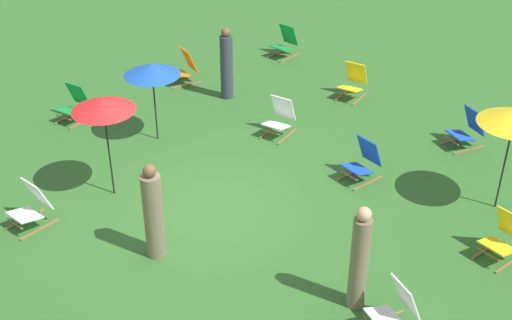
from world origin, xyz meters
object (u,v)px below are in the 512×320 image
at_px(deckchair_5, 363,162).
at_px(deckchair_0, 467,130).
at_px(umbrella_1, 103,105).
at_px(deckchair_8, 395,310).
at_px(umbrella_0, 152,69).
at_px(deckchair_7, 353,82).
at_px(person_0, 359,260).
at_px(deckchair_3, 504,237).
at_px(deckchair_2, 184,68).
at_px(person_1, 227,65).
at_px(person_2, 153,214).
at_px(deckchair_1, 74,104).
at_px(deckchair_9, 285,43).
at_px(deckchair_6, 32,206).
at_px(deckchair_10, 280,118).

bearing_deg(deckchair_5, deckchair_0, 80.55).
bearing_deg(umbrella_1, deckchair_0, 63.08).
relative_size(deckchair_8, umbrella_0, 0.52).
xyz_separation_m(deckchair_7, person_0, (4.68, -5.12, 0.46)).
bearing_deg(deckchair_7, deckchair_3, -41.35).
xyz_separation_m(deckchair_2, umbrella_1, (3.06, -3.81, 1.43)).
bearing_deg(umbrella_0, deckchair_5, 28.25).
height_order(umbrella_1, person_0, umbrella_1).
xyz_separation_m(deckchair_7, person_1, (-1.90, -2.20, 0.43)).
distance_m(deckchair_7, umbrella_0, 4.86).
bearing_deg(person_2, deckchair_3, 173.70).
bearing_deg(deckchair_3, deckchair_7, 157.68).
distance_m(deckchair_3, umbrella_0, 7.18).
bearing_deg(person_0, deckchair_8, 106.71).
distance_m(deckchair_8, umbrella_1, 5.83).
height_order(deckchair_0, deckchair_1, same).
xyz_separation_m(umbrella_1, person_0, (4.84, 1.15, -0.97)).
bearing_deg(umbrella_1, deckchair_5, 55.08).
bearing_deg(deckchair_9, deckchair_8, -40.57).
distance_m(deckchair_6, person_0, 5.60).
bearing_deg(deckchair_5, deckchair_1, -149.87).
distance_m(deckchair_6, deckchair_9, 8.68).
relative_size(deckchair_7, person_2, 0.51).
distance_m(deckchair_2, person_1, 1.42).
bearing_deg(deckchair_1, umbrella_0, 7.13).
height_order(umbrella_1, person_1, umbrella_1).
distance_m(deckchair_1, person_0, 7.90).
distance_m(deckchair_2, umbrella_1, 5.09).
height_order(deckchair_0, deckchair_2, same).
distance_m(deckchair_3, deckchair_8, 2.57).
xyz_separation_m(deckchair_6, deckchair_9, (-2.59, 8.28, 0.00)).
bearing_deg(umbrella_0, deckchair_3, 16.29).
bearing_deg(deckchair_7, deckchair_10, -102.17).
bearing_deg(person_1, deckchair_5, -141.95).
height_order(deckchair_1, person_0, person_0).
bearing_deg(person_0, deckchair_2, -92.94).
relative_size(deckchair_3, deckchair_10, 0.96).
bearing_deg(umbrella_1, deckchair_2, 128.81).
height_order(deckchair_3, person_0, person_0).
relative_size(deckchair_0, deckchair_9, 1.04).
height_order(deckchair_3, deckchair_5, same).
xyz_separation_m(deckchair_3, deckchair_10, (-5.28, 0.07, 0.00)).
relative_size(deckchair_1, person_0, 0.50).
bearing_deg(deckchair_10, deckchair_8, -43.49).
bearing_deg(deckchair_2, deckchair_5, 10.28).
xyz_separation_m(deckchair_2, deckchair_10, (3.41, -0.02, 0.00)).
relative_size(deckchair_2, person_0, 0.48).
relative_size(deckchair_1, deckchair_2, 1.04).
xyz_separation_m(deckchair_10, umbrella_0, (-1.51, -2.05, 1.19)).
bearing_deg(deckchair_7, person_0, -64.00).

